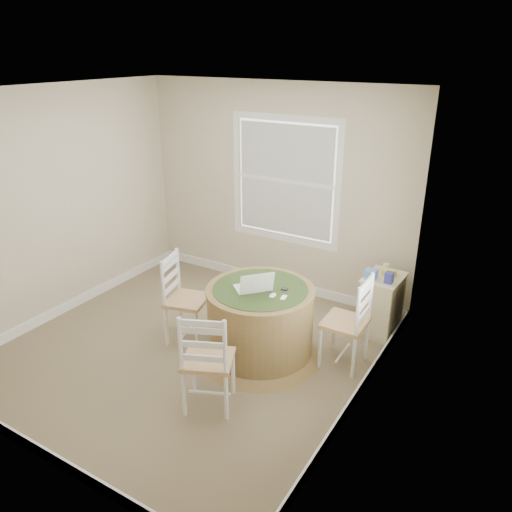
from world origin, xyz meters
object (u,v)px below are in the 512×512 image
Objects in this scene: chair_right at (345,322)px; laptop at (254,287)px; round_table at (260,320)px; chair_left at (187,300)px; corner_chest at (381,304)px; chair_near at (208,359)px.

laptop reaches higher than chair_right.
laptop is at bearing -67.13° from chair_right.
chair_left reaches higher than round_table.
laptop is 0.66× the size of corner_chest.
chair_left is 2.11m from corner_chest.
chair_near is 1.00× the size of chair_right.
laptop is (-0.04, -0.05, 0.38)m from round_table.
chair_near is at bearing -147.47° from chair_left.
round_table is at bearing -126.74° from corner_chest.
chair_left is at bearing 176.04° from round_table.
chair_near reaches higher than round_table.
corner_chest is (0.89, 1.98, -0.14)m from chair_near.
chair_left is 0.85m from laptop.
chair_right reaches higher than round_table.
chair_left and chair_right have the same top height.
laptop reaches higher than round_table.
chair_near is (0.00, -0.89, 0.06)m from round_table.
chair_right reaches higher than corner_chest.
chair_right is (0.77, 1.19, 0.00)m from chair_near.
round_table is 0.89m from chair_near.
corner_chest is at bearing -69.59° from chair_left.
chair_near is 1.42m from chair_right.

